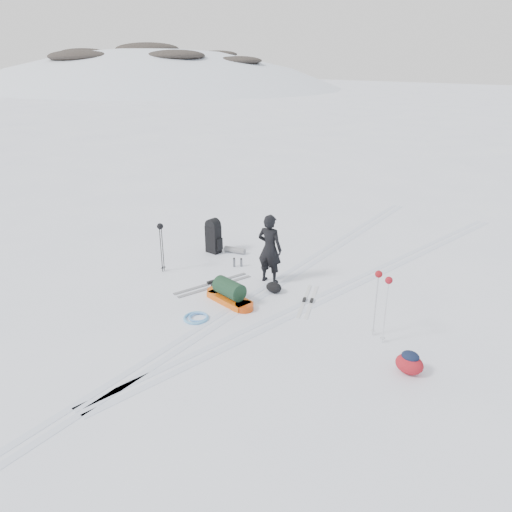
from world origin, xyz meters
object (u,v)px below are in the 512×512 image
object	(u,v)px
ski_poles_black	(161,232)
pulk_sled	(229,294)
expedition_rucksack	(216,237)
skier	(270,249)

from	to	relation	value
ski_poles_black	pulk_sled	bearing A→B (deg)	14.95
expedition_rucksack	ski_poles_black	xyz separation A→B (m)	(-0.14, -1.82, 0.60)
skier	ski_poles_black	size ratio (longest dim) A/B	1.33
skier	expedition_rucksack	world-z (taller)	skier
skier	pulk_sled	xyz separation A→B (m)	(-0.02, -1.43, -0.65)
expedition_rucksack	ski_poles_black	distance (m)	1.92
pulk_sled	ski_poles_black	bearing A→B (deg)	-176.77
expedition_rucksack	skier	bearing A→B (deg)	-14.67
pulk_sled	ski_poles_black	size ratio (longest dim) A/B	1.12
skier	pulk_sled	size ratio (longest dim) A/B	1.18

